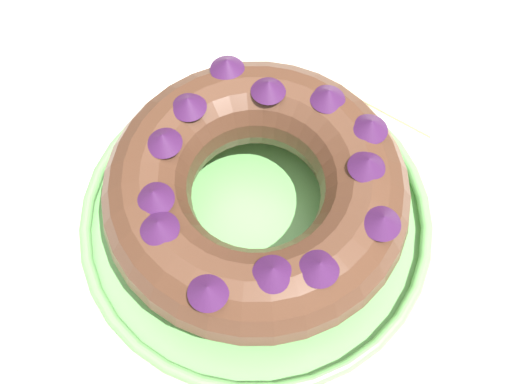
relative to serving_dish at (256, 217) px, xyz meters
name	(u,v)px	position (x,y,z in m)	size (l,w,h in m)	color
ground_plane	(269,370)	(0.01, -0.02, -0.77)	(8.00, 8.00, 0.00)	brown
dining_table	(280,260)	(0.01, -0.02, -0.11)	(1.39, 0.96, 0.75)	silver
serving_dish	(256,217)	(0.00, 0.00, 0.00)	(0.35, 0.35, 0.03)	#6BB760
bundt_cake	(256,191)	(0.00, 0.00, 0.06)	(0.29, 0.29, 0.09)	#4C2D1E
napkin	(417,60)	(0.29, -0.01, -0.01)	(0.18, 0.13, 0.00)	beige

